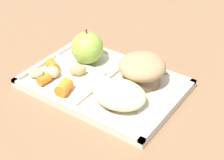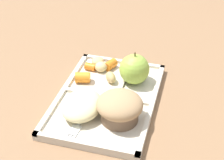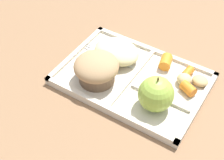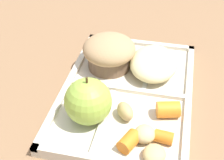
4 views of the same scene
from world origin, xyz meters
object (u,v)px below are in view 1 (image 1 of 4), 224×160
at_px(bran_muffin, 142,69).
at_px(plastic_fork, 134,106).
at_px(lunch_tray, 103,84).
at_px(green_apple, 87,48).

xyz_separation_m(bran_muffin, plastic_fork, (0.03, -0.08, -0.03)).
height_order(lunch_tray, bran_muffin, bran_muffin).
relative_size(green_apple, plastic_fork, 0.57).
bearing_deg(lunch_tray, green_apple, 149.34).
relative_size(green_apple, bran_muffin, 0.85).
xyz_separation_m(lunch_tray, green_apple, (-0.08, 0.05, 0.04)).
bearing_deg(lunch_tray, bran_muffin, 35.33).
bearing_deg(bran_muffin, lunch_tray, -144.67).
bearing_deg(plastic_fork, lunch_tray, 161.49).
bearing_deg(green_apple, lunch_tray, -30.66).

